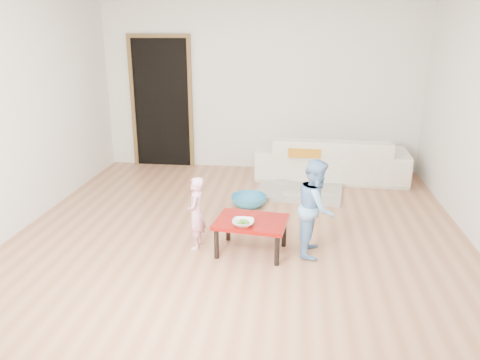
% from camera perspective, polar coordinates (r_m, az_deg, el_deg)
% --- Properties ---
extents(floor, '(5.00, 5.00, 0.01)m').
position_cam_1_polar(floor, '(5.42, 0.25, -5.89)').
color(floor, '#9F6644').
rests_on(floor, ground).
extents(back_wall, '(5.00, 0.02, 2.60)m').
position_cam_1_polar(back_wall, '(7.49, 2.51, 11.17)').
color(back_wall, silver).
rests_on(back_wall, floor).
extents(left_wall, '(0.02, 5.00, 2.60)m').
position_cam_1_polar(left_wall, '(5.87, -25.01, 7.56)').
color(left_wall, silver).
rests_on(left_wall, floor).
extents(doorway, '(1.02, 0.08, 2.11)m').
position_cam_1_polar(doorway, '(7.80, -9.49, 9.18)').
color(doorway, brown).
rests_on(doorway, back_wall).
extents(sofa, '(2.28, 0.99, 0.65)m').
position_cam_1_polar(sofa, '(7.24, 11.05, 2.74)').
color(sofa, beige).
rests_on(sofa, floor).
extents(cushion, '(0.48, 0.43, 0.12)m').
position_cam_1_polar(cushion, '(6.92, 7.78, 3.62)').
color(cushion, orange).
rests_on(cushion, sofa).
extents(red_table, '(0.77, 0.62, 0.35)m').
position_cam_1_polar(red_table, '(4.80, 1.37, -6.85)').
color(red_table, maroon).
rests_on(red_table, floor).
extents(bowl, '(0.21, 0.21, 0.05)m').
position_cam_1_polar(bowl, '(4.60, 0.39, -5.24)').
color(bowl, white).
rests_on(bowl, red_table).
extents(broccoli, '(0.12, 0.12, 0.06)m').
position_cam_1_polar(broccoli, '(4.60, 0.39, -5.22)').
color(broccoli, '#2D5919').
rests_on(broccoli, red_table).
extents(child_pink, '(0.19, 0.29, 0.77)m').
position_cam_1_polar(child_pink, '(4.85, -5.38, -4.03)').
color(child_pink, pink).
rests_on(child_pink, floor).
extents(child_blue, '(0.42, 0.52, 0.99)m').
position_cam_1_polar(child_blue, '(4.74, 9.26, -3.31)').
color(child_blue, '#689EF1').
rests_on(child_blue, floor).
extents(basin, '(0.46, 0.46, 0.14)m').
position_cam_1_polar(basin, '(6.04, 1.06, -2.57)').
color(basin, teal).
rests_on(basin, floor).
extents(blanket, '(1.26, 1.10, 0.06)m').
position_cam_1_polar(blanket, '(6.61, 7.29, -1.24)').
color(blanket, '#B0AB9B').
rests_on(blanket, floor).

